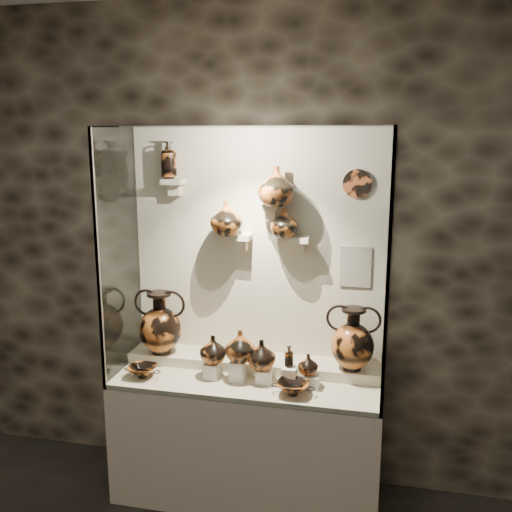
{
  "coord_description": "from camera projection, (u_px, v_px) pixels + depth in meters",
  "views": [
    {
      "loc": [
        0.81,
        -1.12,
        2.36
      ],
      "look_at": [
        0.04,
        2.26,
        1.61
      ],
      "focal_mm": 40.0,
      "sensor_mm": 36.0,
      "label": 1
    }
  ],
  "objects": [
    {
      "name": "wall_plate",
      "position": [
        357.0,
        184.0,
        3.52
      ],
      "size": [
        0.18,
        0.02,
        0.18
      ],
      "primitive_type": "cylinder",
      "rotation": [
        1.57,
        0.0,
        0.0
      ],
      "color": "#BC5425",
      "rests_on": "back_panel"
    },
    {
      "name": "lekythos_small",
      "position": [
        289.0,
        355.0,
        3.5
      ],
      "size": [
        0.07,
        0.07,
        0.15
      ],
      "primitive_type": null,
      "rotation": [
        0.0,
        0.0,
        -0.09
      ],
      "color": "#9B4C1B",
      "rests_on": "pedestal_d"
    },
    {
      "name": "bracket_cb",
      "position": [
        271.0,
        207.0,
        3.62
      ],
      "size": [
        0.1,
        0.12,
        0.04
      ],
      "primitive_type": "cube",
      "color": "beige",
      "rests_on": "back_panel"
    },
    {
      "name": "amphora_left",
      "position": [
        160.0,
        323.0,
        3.83
      ],
      "size": [
        0.36,
        0.36,
        0.43
      ],
      "primitive_type": null,
      "rotation": [
        0.0,
        0.0,
        0.04
      ],
      "color": "#AC5521",
      "rests_on": "rear_tier"
    },
    {
      "name": "plinth",
      "position": [
        247.0,
        439.0,
        3.73
      ],
      "size": [
        1.7,
        0.6,
        0.8
      ],
      "primitive_type": "cube",
      "color": "beige",
      "rests_on": "floor"
    },
    {
      "name": "jug_e",
      "position": [
        308.0,
        364.0,
        3.49
      ],
      "size": [
        0.14,
        0.14,
        0.13
      ],
      "primitive_type": "imported",
      "rotation": [
        0.0,
        0.0,
        0.09
      ],
      "color": "#AC5521",
      "rests_on": "pedestal_e"
    },
    {
      "name": "glass_top",
      "position": [
        246.0,
        127.0,
        3.31
      ],
      "size": [
        1.7,
        0.6,
        0.01
      ],
      "primitive_type": "cube",
      "color": "white",
      "rests_on": "back_panel"
    },
    {
      "name": "glass_front",
      "position": [
        234.0,
        272.0,
        3.19
      ],
      "size": [
        1.7,
        0.01,
        1.6
      ],
      "primitive_type": "cube",
      "color": "white",
      "rests_on": "plinth"
    },
    {
      "name": "kylix_right",
      "position": [
        293.0,
        387.0,
        3.4
      ],
      "size": [
        0.31,
        0.28,
        0.1
      ],
      "primitive_type": null,
      "rotation": [
        0.0,
        0.0,
        0.35
      ],
      "color": "#AC5521",
      "rests_on": "front_tier"
    },
    {
      "name": "bracket_ca",
      "position": [
        241.0,
        237.0,
        3.71
      ],
      "size": [
        0.14,
        0.12,
        0.04
      ],
      "primitive_type": "cube",
      "color": "beige",
      "rests_on": "back_panel"
    },
    {
      "name": "frame_post_left",
      "position": [
        98.0,
        264.0,
        3.38
      ],
      "size": [
        0.02,
        0.02,
        1.6
      ],
      "primitive_type": "cube",
      "color": "gray",
      "rests_on": "plinth"
    },
    {
      "name": "rear_tier",
      "position": [
        253.0,
        364.0,
        3.8
      ],
      "size": [
        1.7,
        0.25,
        0.1
      ],
      "primitive_type": "cube",
      "color": "beige",
      "rests_on": "plinth"
    },
    {
      "name": "pedestal_b",
      "position": [
        238.0,
        371.0,
        3.59
      ],
      "size": [
        0.09,
        0.09,
        0.13
      ],
      "primitive_type": "cube",
      "color": "silver",
      "rests_on": "front_tier"
    },
    {
      "name": "back_panel",
      "position": [
        258.0,
        250.0,
        3.78
      ],
      "size": [
        1.7,
        0.03,
        1.6
      ],
      "primitive_type": "cube",
      "color": "beige",
      "rests_on": "plinth"
    },
    {
      "name": "pedestal_e",
      "position": [
        312.0,
        382.0,
        3.49
      ],
      "size": [
        0.09,
        0.09,
        0.08
      ],
      "primitive_type": "cube",
      "color": "silver",
      "rests_on": "front_tier"
    },
    {
      "name": "glass_right",
      "position": [
        389.0,
        267.0,
        3.29
      ],
      "size": [
        0.01,
        0.6,
        1.6
      ],
      "primitive_type": "cube",
      "color": "white",
      "rests_on": "plinth"
    },
    {
      "name": "front_tier",
      "position": [
        247.0,
        380.0,
        3.64
      ],
      "size": [
        1.68,
        0.58,
        0.03
      ],
      "primitive_type": "cube",
      "color": "beige",
      "rests_on": "plinth"
    },
    {
      "name": "jug_b",
      "position": [
        240.0,
        346.0,
        3.56
      ],
      "size": [
        0.21,
        0.21,
        0.2
      ],
      "primitive_type": "imported",
      "rotation": [
        0.0,
        0.0,
        0.11
      ],
      "color": "#9B4C1B",
      "rests_on": "pedestal_b"
    },
    {
      "name": "ovoid_vase_a",
      "position": [
        226.0,
        218.0,
        3.64
      ],
      "size": [
        0.22,
        0.22,
        0.22
      ],
      "primitive_type": "imported",
      "rotation": [
        0.0,
        0.0,
        -0.05
      ],
      "color": "#9B4C1B",
      "rests_on": "bracket_ca"
    },
    {
      "name": "jug_c",
      "position": [
        262.0,
        355.0,
        3.54
      ],
      "size": [
        0.2,
        0.2,
        0.19
      ],
      "primitive_type": "imported",
      "rotation": [
        0.0,
        0.0,
        -0.15
      ],
      "color": "#AC5521",
      "rests_on": "pedestal_c"
    },
    {
      "name": "bracket_ul",
      "position": [
        174.0,
        182.0,
        3.73
      ],
      "size": [
        0.14,
        0.12,
        0.04
      ],
      "primitive_type": "cube",
      "color": "beige",
      "rests_on": "back_panel"
    },
    {
      "name": "pedestal_d",
      "position": [
        289.0,
        376.0,
        3.52
      ],
      "size": [
        0.09,
        0.09,
        0.12
      ],
      "primitive_type": "cube",
      "color": "silver",
      "rests_on": "front_tier"
    },
    {
      "name": "glass_left",
      "position": [
        119.0,
        254.0,
        3.66
      ],
      "size": [
        0.01,
        0.6,
        1.6
      ],
      "primitive_type": "cube",
      "color": "white",
      "rests_on": "plinth"
    },
    {
      "name": "pedestal_a",
      "position": [
        212.0,
        371.0,
        3.63
      ],
      "size": [
        0.09,
        0.09,
        0.1
      ],
      "primitive_type": "cube",
      "color": "silver",
      "rests_on": "front_tier"
    },
    {
      "name": "ovoid_vase_b",
      "position": [
        276.0,
        186.0,
        3.52
      ],
      "size": [
        0.28,
        0.28,
        0.25
      ],
      "primitive_type": "imported",
      "rotation": [
        0.0,
        0.0,
        0.23
      ],
      "color": "#9B4C1B",
      "rests_on": "bracket_cb"
    },
    {
      "name": "lekythos_tall",
      "position": [
        169.0,
        158.0,
        3.7
      ],
      "size": [
        0.14,
        0.14,
        0.27
      ],
      "primitive_type": null,
      "rotation": [
        0.0,
        0.0,
        -0.4
      ],
      "color": "#AC5521",
      "rests_on": "bracket_ul"
    },
    {
      "name": "jug_a",
      "position": [
        213.0,
        349.0,
        3.61
      ],
      "size": [
        0.23,
        0.23,
        0.18
      ],
      "primitive_type": "imported",
      "rotation": [
        0.0,
        0.0,
        0.41
      ],
      "color": "#AC5521",
      "rests_on": "pedestal_a"
    },
    {
      "name": "ovoid_vase_c",
      "position": [
        284.0,
        222.0,
        3.58
      ],
      "size": [
        0.24,
        0.24,
        0.19
      ],
      "primitive_type": "imported",
      "rotation": [
        0.0,
        0.0,
        -0.43
      ],
      "color": "#9B4C1B",
      "rests_on": "bracket_cc"
    },
    {
      "name": "wall_back",
      "position": [
        258.0,
        250.0,
        3.78
      ],
      "size": [
        5.0,
        0.02,
        3.2
      ],
      "primitive_type": "cube",
      "color": "black",
      "rests_on": "ground"
    },
    {
      "name": "amphora_right",
      "position": [
        353.0,
        339.0,
        3.56
      ],
      "size": [
        0.33,
        0.33,
        0.41
      ],
      "primitive_type": null,
      "rotation": [
        0.0,
        0.0,
        0.0
      ],
      "color": "#AC5521",
      "rests_on": "rear_tier"
    },
    {
      "name": "frame_post_right",
      "position": [
        388.0,
        280.0,
        3.02
      ],
      "size": [
        0.02,
        0.02,
        1.6
      ],
      "primitive_type": "cube",
      "color": "gray",
      "rests_on": "plinth"
    },
    {
      "name": "pedestal_c",
      "position": [
        264.0,
        376.0,
        3.55
      ],
      "size": [
        0.09,
        0.09,
        0.09
      ],
      "primitive_type": "cube",
      "color": "silver",
      "rests_on": "front_tier"
    },
    {
      "name": "bracket_cc",
      "position": [
        298.0,
        239.0,
        3.62
      ],
      "size": [
        0.14,
        0.12,
        0.04
      ],
      "primitive_type": "cube",
      "color": "beige",
      "rests_on": "back_panel"
    },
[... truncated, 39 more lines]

